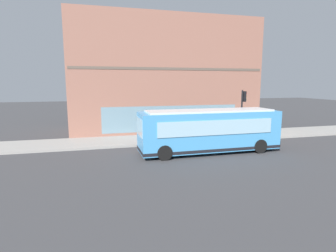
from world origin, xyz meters
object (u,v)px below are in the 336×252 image
(traffic_light_near_corner, at_px, (243,105))
(pedestrian_near_hydrant, at_px, (169,130))
(fire_hydrant, at_px, (230,129))
(newspaper_vending_box, at_px, (145,135))
(city_bus_nearside, at_px, (209,131))
(pedestrian_by_light_pole, at_px, (153,126))

(traffic_light_near_corner, relative_size, pedestrian_near_hydrant, 2.67)
(traffic_light_near_corner, bearing_deg, fire_hydrant, -2.11)
(pedestrian_near_hydrant, distance_m, newspaper_vending_box, 2.04)
(newspaper_vending_box, bearing_deg, city_bus_nearside, -137.91)
(pedestrian_near_hydrant, bearing_deg, newspaper_vending_box, 83.68)
(traffic_light_near_corner, relative_size, newspaper_vending_box, 4.65)
(traffic_light_near_corner, relative_size, fire_hydrant, 5.65)
(pedestrian_near_hydrant, height_order, newspaper_vending_box, pedestrian_near_hydrant)
(fire_hydrant, relative_size, pedestrian_by_light_pole, 0.46)
(pedestrian_by_light_pole, distance_m, newspaper_vending_box, 2.24)
(city_bus_nearside, xyz_separation_m, fire_hydrant, (5.66, -4.64, -1.04))
(traffic_light_near_corner, bearing_deg, pedestrian_near_hydrant, 83.80)
(fire_hydrant, distance_m, pedestrian_by_light_pole, 7.49)
(city_bus_nearside, bearing_deg, fire_hydrant, -39.33)
(city_bus_nearside, height_order, traffic_light_near_corner, traffic_light_near_corner)
(pedestrian_by_light_pole, xyz_separation_m, newspaper_vending_box, (-1.91, 1.08, -0.46))
(city_bus_nearside, distance_m, pedestrian_near_hydrant, 4.54)
(pedestrian_near_hydrant, bearing_deg, city_bus_nearside, -155.00)
(fire_hydrant, bearing_deg, pedestrian_near_hydrant, 103.51)
(traffic_light_near_corner, distance_m, newspaper_vending_box, 8.84)
(city_bus_nearside, height_order, fire_hydrant, city_bus_nearside)
(traffic_light_near_corner, height_order, newspaper_vending_box, traffic_light_near_corner)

